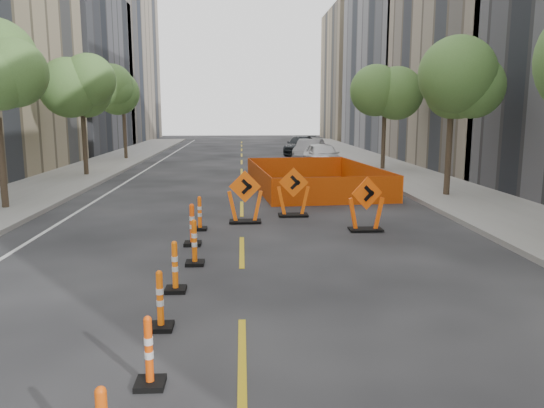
{
  "coord_description": "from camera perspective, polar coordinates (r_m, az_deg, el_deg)",
  "views": [
    {
      "loc": [
        0.03,
        -9.06,
        3.51
      ],
      "look_at": [
        0.81,
        4.67,
        1.1
      ],
      "focal_mm": 35.0,
      "sensor_mm": 36.0,
      "label": 1
    }
  ],
  "objects": [
    {
      "name": "channelizer_1",
      "position": [
        7.21,
        -13.11,
        -15.19
      ],
      "size": [
        0.38,
        0.38,
        0.96
      ],
      "primitive_type": null,
      "color": "#F64D0A",
      "rests_on": "ground"
    },
    {
      "name": "bld_left_e",
      "position": [
        67.18,
        -18.57,
        14.99
      ],
      "size": [
        12.0,
        20.0,
        20.0
      ],
      "primitive_type": "cube",
      "color": "gray",
      "rests_on": "ground"
    },
    {
      "name": "sidewalk_left",
      "position": [
        23.17,
        -26.13,
        0.39
      ],
      "size": [
        4.0,
        90.0,
        0.15
      ],
      "primitive_type": "cube",
      "color": "gray",
      "rests_on": "ground"
    },
    {
      "name": "chevron_sign_center",
      "position": [
        17.84,
        2.31,
        1.29
      ],
      "size": [
        1.21,
        0.86,
        1.66
      ],
      "primitive_type": null,
      "rotation": [
        0.0,
        0.0,
        -0.19
      ],
      "color": "#E65509",
      "rests_on": "ground"
    },
    {
      "name": "sidewalk_right",
      "position": [
        23.15,
        19.6,
        0.83
      ],
      "size": [
        4.0,
        90.0,
        0.15
      ],
      "primitive_type": "cube",
      "color": "gray",
      "rests_on": "ground"
    },
    {
      "name": "parked_car_mid",
      "position": [
        38.26,
        4.05,
        5.81
      ],
      "size": [
        2.96,
        4.93,
        1.53
      ],
      "primitive_type": "imported",
      "rotation": [
        0.0,
        0.0,
        -0.31
      ],
      "color": "gray",
      "rests_on": "ground"
    },
    {
      "name": "bld_left_d",
      "position": [
        51.3,
        -23.26,
        13.06
      ],
      "size": [
        12.0,
        16.0,
        14.0
      ],
      "primitive_type": "cube",
      "color": "#4C4C51",
      "rests_on": "ground"
    },
    {
      "name": "chevron_sign_right",
      "position": [
        15.87,
        10.11,
        0.01
      ],
      "size": [
        1.21,
        0.9,
        1.63
      ],
      "primitive_type": null,
      "rotation": [
        0.0,
        0.0,
        0.25
      ],
      "color": "#FF540A",
      "rests_on": "ground"
    },
    {
      "name": "bld_right_d",
      "position": [
        52.51,
        16.34,
        16.66
      ],
      "size": [
        12.0,
        18.0,
        20.0
      ],
      "primitive_type": "cube",
      "color": "gray",
      "rests_on": "ground"
    },
    {
      "name": "tree_r_c",
      "position": [
        32.19,
        12.08,
        11.54
      ],
      "size": [
        2.8,
        2.8,
        5.95
      ],
      "color": "#382B1E",
      "rests_on": "ground"
    },
    {
      "name": "channelizer_2",
      "position": [
        8.9,
        -11.95,
        -10.07
      ],
      "size": [
        0.39,
        0.39,
        1.0
      ],
      "primitive_type": null,
      "color": "#F6610A",
      "rests_on": "ground"
    },
    {
      "name": "safety_fence",
      "position": [
        24.3,
        4.46,
        2.89
      ],
      "size": [
        5.82,
        9.05,
        1.08
      ],
      "primitive_type": null,
      "rotation": [
        0.0,
        0.0,
        0.09
      ],
      "color": "#F2570C",
      "rests_on": "ground"
    },
    {
      "name": "parked_car_near",
      "position": [
        33.05,
        5.43,
        5.2
      ],
      "size": [
        2.16,
        4.81,
        1.6
      ],
      "primitive_type": "imported",
      "rotation": [
        0.0,
        0.0,
        0.06
      ],
      "color": "silver",
      "rests_on": "ground"
    },
    {
      "name": "tree_r_b",
      "position": [
        22.69,
        18.84,
        11.99
      ],
      "size": [
        2.8,
        2.8,
        5.95
      ],
      "color": "#382B1E",
      "rests_on": "ground"
    },
    {
      "name": "tree_l_d",
      "position": [
        39.98,
        -15.72,
        11.04
      ],
      "size": [
        2.8,
        2.8,
        5.95
      ],
      "color": "#382B1E",
      "rests_on": "ground"
    },
    {
      "name": "bld_right_c",
      "position": [
        37.15,
        24.79,
        14.45
      ],
      "size": [
        12.0,
        16.0,
        14.0
      ],
      "primitive_type": "cube",
      "color": "gray",
      "rests_on": "ground"
    },
    {
      "name": "chevron_sign_left",
      "position": [
        16.79,
        -2.92,
        0.78
      ],
      "size": [
        1.16,
        0.74,
        1.68
      ],
      "primitive_type": null,
      "rotation": [
        0.0,
        0.0,
        -0.06
      ],
      "color": "#FF5D0A",
      "rests_on": "ground"
    },
    {
      "name": "bld_right_e",
      "position": [
        69.9,
        11.12,
        13.45
      ],
      "size": [
        12.0,
        14.0,
        16.0
      ],
      "primitive_type": "cube",
      "color": "tan",
      "rests_on": "ground"
    },
    {
      "name": "channelizer_6",
      "position": [
        15.94,
        -7.78,
        -0.99
      ],
      "size": [
        0.4,
        0.4,
        1.03
      ],
      "primitive_type": null,
      "color": "#FF5D0A",
      "rests_on": "ground"
    },
    {
      "name": "channelizer_4",
      "position": [
        12.35,
        -8.35,
        -4.09
      ],
      "size": [
        0.42,
        0.42,
        1.08
      ],
      "primitive_type": null,
      "color": "#E65C09",
      "rests_on": "ground"
    },
    {
      "name": "channelizer_5",
      "position": [
        14.15,
        -8.58,
        -2.2
      ],
      "size": [
        0.44,
        0.44,
        1.13
      ],
      "primitive_type": null,
      "color": "#FF4F0A",
      "rests_on": "ground"
    },
    {
      "name": "channelizer_3",
      "position": [
        10.62,
        -10.4,
        -6.62
      ],
      "size": [
        0.41,
        0.41,
        1.03
      ],
      "primitive_type": null,
      "color": "#FF680A",
      "rests_on": "ground"
    },
    {
      "name": "ground_plane",
      "position": [
        9.72,
        -3.24,
        -11.25
      ],
      "size": [
        140.0,
        140.0,
        0.0
      ],
      "primitive_type": "plane",
      "color": "black"
    },
    {
      "name": "tree_l_c",
      "position": [
        30.28,
        -19.81,
        11.29
      ],
      "size": [
        2.8,
        2.8,
        5.95
      ],
      "color": "#382B1E",
      "rests_on": "ground"
    },
    {
      "name": "parked_car_far",
      "position": [
        43.73,
        3.11,
        6.31
      ],
      "size": [
        3.51,
        5.57,
        1.5
      ],
      "primitive_type": "imported",
      "rotation": [
        0.0,
        0.0,
        -0.29
      ],
      "color": "black",
      "rests_on": "ground"
    }
  ]
}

